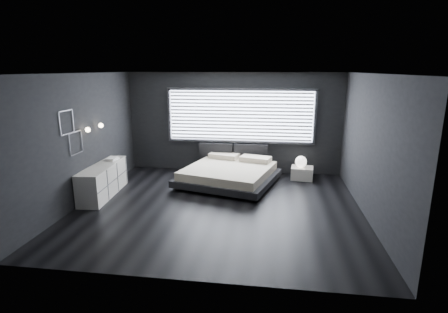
# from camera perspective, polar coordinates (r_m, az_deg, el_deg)

# --- Properties ---
(room) EXTENTS (6.04, 6.00, 2.80)m
(room) POSITION_cam_1_polar(r_m,az_deg,el_deg) (7.20, -0.93, 2.22)
(room) COLOR black
(room) RESTS_ON ground
(window) EXTENTS (4.14, 0.09, 1.52)m
(window) POSITION_cam_1_polar(r_m,az_deg,el_deg) (9.78, 2.67, 6.62)
(window) COLOR white
(window) RESTS_ON ground
(headboard) EXTENTS (1.96, 0.16, 0.52)m
(headboard) POSITION_cam_1_polar(r_m,az_deg,el_deg) (9.93, 1.53, 0.65)
(headboard) COLOR black
(headboard) RESTS_ON ground
(sconce_near) EXTENTS (0.18, 0.11, 0.11)m
(sconce_near) POSITION_cam_1_polar(r_m,az_deg,el_deg) (8.16, -21.37, 4.09)
(sconce_near) COLOR silver
(sconce_near) RESTS_ON ground
(sconce_far) EXTENTS (0.18, 0.11, 0.11)m
(sconce_far) POSITION_cam_1_polar(r_m,az_deg,el_deg) (8.68, -19.47, 4.81)
(sconce_far) COLOR silver
(sconce_far) RESTS_ON ground
(wall_art_upper) EXTENTS (0.01, 0.48, 0.48)m
(wall_art_upper) POSITION_cam_1_polar(r_m,az_deg,el_deg) (7.66, -24.30, 5.11)
(wall_art_upper) COLOR #47474C
(wall_art_upper) RESTS_ON ground
(wall_art_lower) EXTENTS (0.01, 0.48, 0.48)m
(wall_art_lower) POSITION_cam_1_polar(r_m,az_deg,el_deg) (7.94, -23.02, 2.07)
(wall_art_lower) COLOR #47474C
(wall_art_lower) RESTS_ON ground
(bed) EXTENTS (2.74, 2.67, 0.58)m
(bed) POSITION_cam_1_polar(r_m,az_deg,el_deg) (9.00, 0.85, -2.75)
(bed) COLOR black
(bed) RESTS_ON ground
(nightstand) EXTENTS (0.62, 0.53, 0.33)m
(nightstand) POSITION_cam_1_polar(r_m,az_deg,el_deg) (9.61, 12.61, -2.65)
(nightstand) COLOR silver
(nightstand) RESTS_ON ground
(orb_lamp) EXTENTS (0.30, 0.30, 0.30)m
(orb_lamp) POSITION_cam_1_polar(r_m,az_deg,el_deg) (9.53, 12.45, -0.82)
(orb_lamp) COLOR white
(orb_lamp) RESTS_ON nightstand
(dresser) EXTENTS (0.64, 1.85, 0.73)m
(dresser) POSITION_cam_1_polar(r_m,az_deg,el_deg) (8.63, -19.12, -3.66)
(dresser) COLOR silver
(dresser) RESTS_ON ground
(book_stack) EXTENTS (0.28, 0.34, 0.07)m
(book_stack) POSITION_cam_1_polar(r_m,az_deg,el_deg) (8.91, -17.86, -0.38)
(book_stack) COLOR white
(book_stack) RESTS_ON dresser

